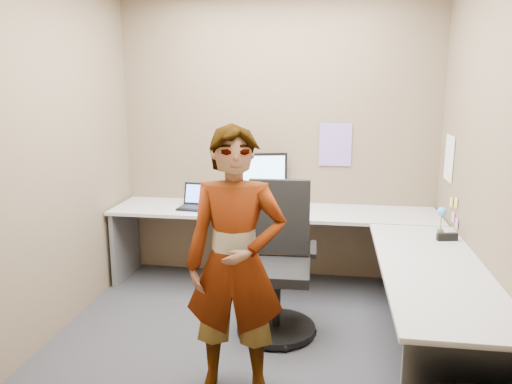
% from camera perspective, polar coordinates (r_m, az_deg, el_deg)
% --- Properties ---
extents(ground, '(3.00, 3.00, 0.00)m').
position_cam_1_polar(ground, '(3.92, 0.05, -15.98)').
color(ground, '#2A2A2F').
rests_on(ground, ground).
extents(wall_back, '(3.00, 0.00, 3.00)m').
position_cam_1_polar(wall_back, '(4.77, 2.42, 6.15)').
color(wall_back, brown).
rests_on(wall_back, ground).
extents(wall_right, '(0.00, 2.70, 2.70)m').
position_cam_1_polar(wall_right, '(3.59, 24.48, 3.06)').
color(wall_right, brown).
rests_on(wall_right, ground).
extents(wall_left, '(0.00, 2.70, 2.70)m').
position_cam_1_polar(wall_left, '(4.00, -21.75, 4.12)').
color(wall_left, brown).
rests_on(wall_left, ground).
extents(desk, '(2.98, 2.58, 0.73)m').
position_cam_1_polar(desk, '(4.01, 7.11, -6.27)').
color(desk, '#A3A3A3').
rests_on(desk, ground).
extents(paper_ream, '(0.33, 0.28, 0.06)m').
position_cam_1_polar(paper_ream, '(4.73, 0.72, -1.16)').
color(paper_ream, red).
rests_on(paper_ream, desk).
extents(monitor, '(0.45, 0.18, 0.44)m').
position_cam_1_polar(monitor, '(4.69, 0.77, 2.30)').
color(monitor, black).
rests_on(monitor, paper_ream).
extents(laptop, '(0.33, 0.28, 0.22)m').
position_cam_1_polar(laptop, '(4.65, -6.69, -1.12)').
color(laptop, black).
rests_on(laptop, desk).
extents(trackball_mouse, '(0.12, 0.08, 0.07)m').
position_cam_1_polar(trackball_mouse, '(4.55, 0.28, -1.75)').
color(trackball_mouse, '#B7B7BC').
rests_on(trackball_mouse, desk).
extents(origami, '(0.10, 0.10, 0.06)m').
position_cam_1_polar(origami, '(4.46, 5.14, -2.01)').
color(origami, white).
rests_on(origami, desk).
extents(stapler, '(0.16, 0.07, 0.05)m').
position_cam_1_polar(stapler, '(3.93, 21.01, -4.81)').
color(stapler, black).
rests_on(stapler, desk).
extents(flower, '(0.07, 0.07, 0.22)m').
position_cam_1_polar(flower, '(4.04, 20.43, -2.63)').
color(flower, brown).
rests_on(flower, desk).
extents(calendar_purple, '(0.30, 0.01, 0.40)m').
position_cam_1_polar(calendar_purple, '(4.74, 9.05, 5.36)').
color(calendar_purple, '#846BB7').
rests_on(calendar_purple, wall_back).
extents(calendar_white, '(0.01, 0.28, 0.38)m').
position_cam_1_polar(calendar_white, '(4.47, 21.21, 3.62)').
color(calendar_white, white).
rests_on(calendar_white, wall_right).
extents(sticky_note_a, '(0.01, 0.07, 0.07)m').
position_cam_1_polar(sticky_note_a, '(4.18, 21.89, -1.15)').
color(sticky_note_a, '#F2E059').
rests_on(sticky_note_a, wall_right).
extents(sticky_note_b, '(0.01, 0.07, 0.07)m').
position_cam_1_polar(sticky_note_b, '(4.26, 21.60, -2.70)').
color(sticky_note_b, pink).
rests_on(sticky_note_b, wall_right).
extents(sticky_note_c, '(0.01, 0.07, 0.07)m').
position_cam_1_polar(sticky_note_c, '(4.15, 21.94, -3.39)').
color(sticky_note_c, pink).
rests_on(sticky_note_c, wall_right).
extents(sticky_note_d, '(0.01, 0.07, 0.07)m').
position_cam_1_polar(sticky_note_d, '(4.33, 21.42, -1.09)').
color(sticky_note_d, '#F2E059').
rests_on(sticky_note_d, wall_right).
extents(office_chair, '(0.60, 0.60, 1.12)m').
position_cam_1_polar(office_chair, '(3.82, 2.44, -9.20)').
color(office_chair, black).
rests_on(office_chair, ground).
extents(person, '(0.62, 0.43, 1.64)m').
position_cam_1_polar(person, '(2.97, -2.35, -8.18)').
color(person, '#999399').
rests_on(person, ground).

